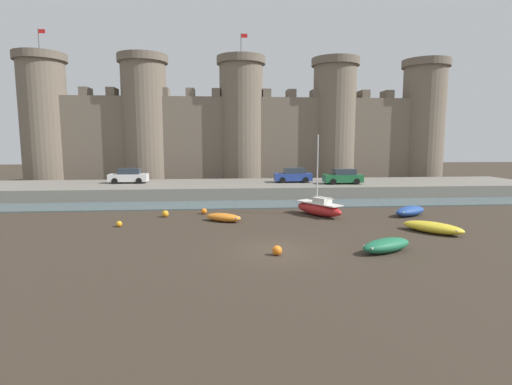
# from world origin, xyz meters

# --- Properties ---
(ground_plane) EXTENTS (160.00, 160.00, 0.00)m
(ground_plane) POSITION_xyz_m (0.00, 0.00, 0.00)
(ground_plane) COLOR #382D23
(water_channel) EXTENTS (80.00, 4.50, 0.10)m
(water_channel) POSITION_xyz_m (0.00, 15.32, 0.05)
(water_channel) COLOR slate
(water_channel) RESTS_ON ground
(quay_road) EXTENTS (63.48, 10.00, 1.26)m
(quay_road) POSITION_xyz_m (0.00, 22.57, 0.63)
(quay_road) COLOR slate
(quay_road) RESTS_ON ground
(castle) EXTENTS (57.99, 6.51, 19.90)m
(castle) POSITION_xyz_m (-0.00, 34.10, 7.58)
(castle) COLOR #706354
(castle) RESTS_ON ground
(rowboat_foreground_left) EXTENTS (2.98, 2.30, 0.61)m
(rowboat_foreground_left) POSITION_xyz_m (-2.67, 8.05, 0.32)
(rowboat_foreground_left) COLOR orange
(rowboat_foreground_left) RESTS_ON ground
(rowboat_near_channel_right) EXTENTS (3.61, 3.90, 0.70)m
(rowboat_near_channel_right) POSITION_xyz_m (10.79, 3.30, 0.36)
(rowboat_near_channel_right) COLOR yellow
(rowboat_near_channel_right) RESTS_ON ground
(rowboat_foreground_centre) EXTENTS (3.43, 2.43, 0.75)m
(rowboat_foreground_centre) POSITION_xyz_m (5.96, -0.79, 0.39)
(rowboat_foreground_centre) COLOR #1E6B47
(rowboat_foreground_centre) RESTS_ON ground
(sailboat_foreground_right) EXTENTS (3.59, 4.62, 6.37)m
(sailboat_foreground_right) POSITION_xyz_m (4.87, 9.66, 0.62)
(sailboat_foreground_right) COLOR red
(sailboat_foreground_right) RESTS_ON ground
(rowboat_midflat_centre) EXTENTS (3.45, 2.80, 0.79)m
(rowboat_midflat_centre) POSITION_xyz_m (11.99, 8.90, 0.41)
(rowboat_midflat_centre) COLOR #234793
(rowboat_midflat_centre) RESTS_ON ground
(mooring_buoy_off_centre) EXTENTS (0.52, 0.52, 0.52)m
(mooring_buoy_off_centre) POSITION_xyz_m (-7.16, 10.11, 0.26)
(mooring_buoy_off_centre) COLOR orange
(mooring_buoy_off_centre) RESTS_ON ground
(mooring_buoy_near_channel) EXTENTS (0.52, 0.52, 0.52)m
(mooring_buoy_near_channel) POSITION_xyz_m (0.06, -0.86, 0.26)
(mooring_buoy_near_channel) COLOR orange
(mooring_buoy_near_channel) RESTS_ON ground
(mooring_buoy_near_shore) EXTENTS (0.47, 0.47, 0.47)m
(mooring_buoy_near_shore) POSITION_xyz_m (-4.22, 11.11, 0.24)
(mooring_buoy_near_shore) COLOR orange
(mooring_buoy_near_shore) RESTS_ON ground
(mooring_buoy_mid_mud) EXTENTS (0.42, 0.42, 0.42)m
(mooring_buoy_mid_mud) POSITION_xyz_m (-9.86, 6.83, 0.21)
(mooring_buoy_mid_mud) COLOR orange
(mooring_buoy_mid_mud) RESTS_ON ground
(car_quay_east) EXTENTS (4.12, 1.91, 1.62)m
(car_quay_east) POSITION_xyz_m (5.17, 22.77, 2.04)
(car_quay_east) COLOR #263F99
(car_quay_east) RESTS_ON quay_road
(car_quay_centre_east) EXTENTS (4.12, 1.91, 1.62)m
(car_quay_centre_east) POSITION_xyz_m (-12.85, 23.50, 2.04)
(car_quay_centre_east) COLOR silver
(car_quay_centre_east) RESTS_ON quay_road
(car_quay_centre_west) EXTENTS (4.12, 1.91, 1.62)m
(car_quay_centre_west) POSITION_xyz_m (10.23, 20.78, 2.04)
(car_quay_centre_west) COLOR #1E6638
(car_quay_centre_west) RESTS_ON quay_road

